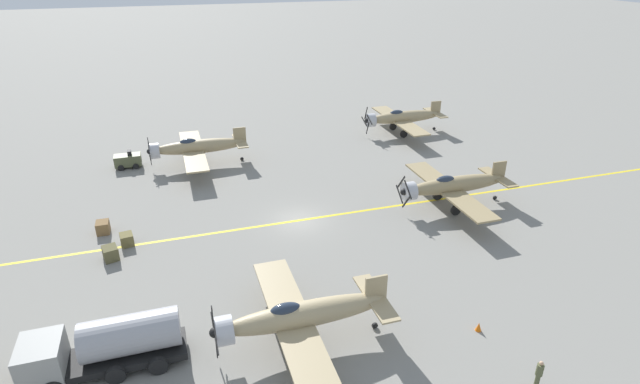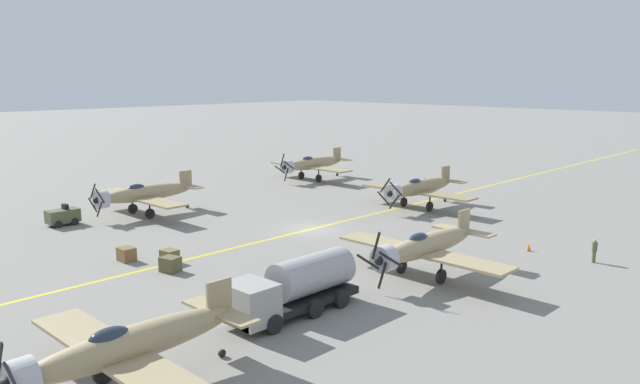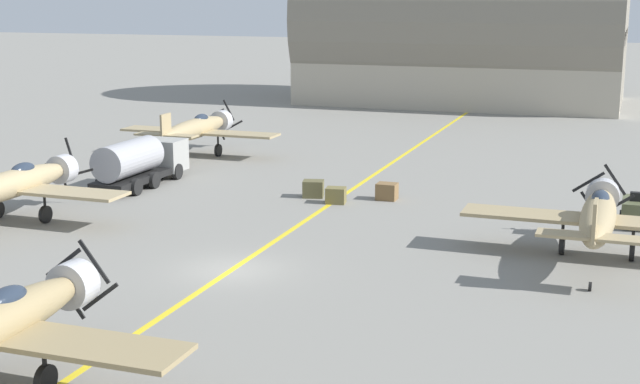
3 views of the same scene
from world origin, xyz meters
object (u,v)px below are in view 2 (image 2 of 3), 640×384
object	(u,v)px
supply_crate_by_tanker	(170,256)
airplane_mid_left	(425,246)
airplane_far_left	(127,346)
supply_crate_outboard	(127,254)
airplane_mid_right	(144,194)
fuel_tanker	(293,287)
airplane_near_right	(312,164)
supply_crate_mid_lane	(170,264)
ground_crew_walking	(594,250)
traffic_cone	(529,247)
airplane_near_center	(419,188)
tow_tractor	(63,216)

from	to	relation	value
supply_crate_by_tanker	airplane_mid_left	bearing A→B (deg)	-146.03
airplane_far_left	supply_crate_outboard	distance (m)	19.10
airplane_mid_right	fuel_tanker	world-z (taller)	airplane_mid_right
airplane_near_right	supply_crate_mid_lane	size ratio (longest dim) A/B	10.24
ground_crew_walking	traffic_cone	world-z (taller)	ground_crew_walking
airplane_mid_right	supply_crate_outboard	distance (m)	14.58
airplane_far_left	supply_crate_mid_lane	xyz separation A→B (m)	(12.55, -9.85, -1.52)
airplane_near_center	airplane_mid_left	size ratio (longest dim) A/B	1.00
fuel_tanker	traffic_cone	bearing A→B (deg)	-99.38
supply_crate_by_tanker	traffic_cone	size ratio (longest dim) A/B	1.97
airplane_near_center	airplane_mid_left	distance (m)	20.98
airplane_mid_right	ground_crew_walking	world-z (taller)	airplane_mid_right
airplane_far_left	supply_crate_by_tanker	bearing A→B (deg)	-21.62
airplane_near_right	fuel_tanker	xyz separation A→B (m)	(-30.13, 31.50, -0.50)
supply_crate_by_tanker	supply_crate_mid_lane	size ratio (longest dim) A/B	0.92
fuel_tanker	ground_crew_walking	world-z (taller)	fuel_tanker
ground_crew_walking	supply_crate_by_tanker	xyz separation A→B (m)	(20.65, 20.18, -0.45)
airplane_far_left	airplane_mid_left	distance (m)	20.44
airplane_mid_right	supply_crate_mid_lane	size ratio (longest dim) A/B	10.24
airplane_mid_left	tow_tractor	bearing A→B (deg)	28.42
ground_crew_walking	supply_crate_outboard	size ratio (longest dim) A/B	1.44
airplane_far_left	fuel_tanker	bearing A→B (deg)	-66.27
airplane_near_center	ground_crew_walking	size ratio (longest dim) A/B	7.30
airplane_near_center	airplane_mid_right	size ratio (longest dim) A/B	1.00
airplane_mid_right	ground_crew_walking	size ratio (longest dim) A/B	7.30
airplane_far_left	airplane_mid_right	bearing A→B (deg)	-15.52
airplane_near_center	supply_crate_outboard	distance (m)	28.64
airplane_mid_left	airplane_far_left	bearing A→B (deg)	100.56
airplane_far_left	tow_tractor	xyz separation A→B (m)	(30.23, -10.54, -1.22)
supply_crate_by_tanker	tow_tractor	bearing A→B (deg)	1.27
airplane_mid_right	supply_crate_by_tanker	size ratio (longest dim) A/B	11.09
tow_tractor	ground_crew_walking	bearing A→B (deg)	-150.70
airplane_near_right	tow_tractor	distance (m)	31.38
supply_crate_by_tanker	supply_crate_outboard	world-z (taller)	supply_crate_outboard
airplane_near_center	supply_crate_by_tanker	xyz separation A→B (m)	(1.73, 26.44, -1.56)
airplane_mid_left	supply_crate_mid_lane	size ratio (longest dim) A/B	10.24
supply_crate_by_tanker	supply_crate_outboard	bearing A→B (deg)	36.79
airplane_near_right	fuel_tanker	bearing A→B (deg)	115.89
tow_tractor	airplane_near_right	bearing A→B (deg)	-87.50
fuel_tanker	ground_crew_walking	size ratio (longest dim) A/B	4.87
airplane_near_right	supply_crate_mid_lane	world-z (taller)	airplane_near_right
airplane_near_center	traffic_cone	world-z (taller)	airplane_near_center
airplane_far_left	supply_crate_mid_lane	bearing A→B (deg)	-22.42
supply_crate_outboard	fuel_tanker	bearing A→B (deg)	-175.07
ground_crew_walking	supply_crate_by_tanker	bearing A→B (deg)	44.35
airplane_mid_left	airplane_mid_right	world-z (taller)	airplane_mid_left
supply_crate_mid_lane	supply_crate_outboard	xyz separation A→B (m)	(4.20, 0.80, -0.01)
airplane_far_left	airplane_near_center	bearing A→B (deg)	-55.71
airplane_mid_left	tow_tractor	xyz separation A→B (m)	(30.11, 9.90, -1.22)
airplane_near_center	supply_crate_outboard	world-z (taller)	airplane_near_center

